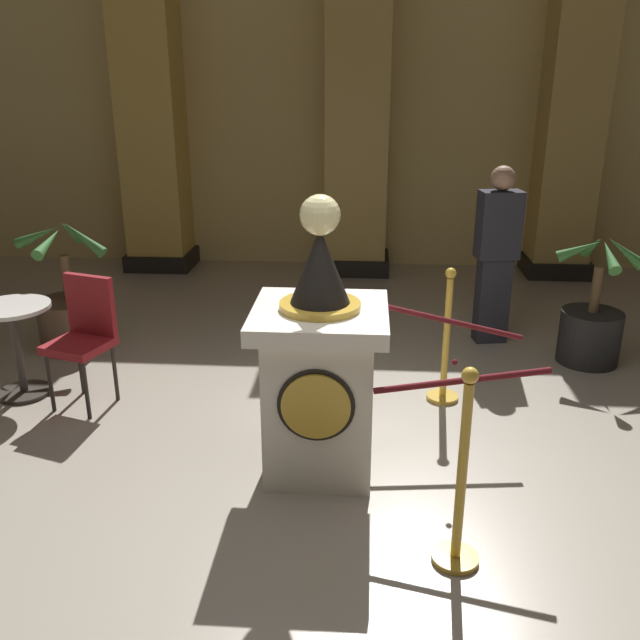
{
  "coord_description": "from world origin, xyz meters",
  "views": [
    {
      "loc": [
        0.14,
        -3.56,
        2.33
      ],
      "look_at": [
        -0.12,
        0.13,
        0.98
      ],
      "focal_mm": 38.14,
      "sensor_mm": 36.0,
      "label": 1
    }
  ],
  "objects_px": {
    "pedestal_clock": "(320,371)",
    "potted_palm_right": "(591,327)",
    "stanchion_near": "(460,497)",
    "stanchion_far": "(445,355)",
    "cafe_table": "(16,338)",
    "potted_palm_left": "(71,315)",
    "bystander_guest": "(496,252)",
    "cafe_chair_red": "(85,330)"
  },
  "relations": [
    {
      "from": "cafe_table",
      "to": "bystander_guest",
      "type": "bearing_deg",
      "value": 20.27
    },
    {
      "from": "pedestal_clock",
      "to": "potted_palm_left",
      "type": "height_order",
      "value": "pedestal_clock"
    },
    {
      "from": "stanchion_far",
      "to": "potted_palm_left",
      "type": "bearing_deg",
      "value": 165.91
    },
    {
      "from": "stanchion_far",
      "to": "cafe_table",
      "type": "xyz_separation_m",
      "value": [
        -3.2,
        -0.14,
        0.1
      ]
    },
    {
      "from": "potted_palm_right",
      "to": "pedestal_clock",
      "type": "bearing_deg",
      "value": -140.1
    },
    {
      "from": "cafe_chair_red",
      "to": "stanchion_far",
      "type": "bearing_deg",
      "value": 4.8
    },
    {
      "from": "potted_palm_right",
      "to": "cafe_chair_red",
      "type": "xyz_separation_m",
      "value": [
        -3.93,
        -1.02,
        0.26
      ]
    },
    {
      "from": "potted_palm_left",
      "to": "stanchion_near",
      "type": "bearing_deg",
      "value": -40.49
    },
    {
      "from": "pedestal_clock",
      "to": "stanchion_far",
      "type": "xyz_separation_m",
      "value": [
        0.86,
        1.0,
        -0.3
      ]
    },
    {
      "from": "stanchion_far",
      "to": "potted_palm_left",
      "type": "relative_size",
      "value": 0.87
    },
    {
      "from": "potted_palm_right",
      "to": "cafe_table",
      "type": "height_order",
      "value": "potted_palm_right"
    },
    {
      "from": "pedestal_clock",
      "to": "potted_palm_right",
      "type": "xyz_separation_m",
      "value": [
        2.16,
        1.81,
        -0.35
      ]
    },
    {
      "from": "pedestal_clock",
      "to": "potted_palm_right",
      "type": "relative_size",
      "value": 1.52
    },
    {
      "from": "stanchion_far",
      "to": "potted_palm_left",
      "type": "distance_m",
      "value": 3.3
    },
    {
      "from": "stanchion_near",
      "to": "cafe_chair_red",
      "type": "distance_m",
      "value": 2.99
    },
    {
      "from": "bystander_guest",
      "to": "stanchion_near",
      "type": "bearing_deg",
      "value": -102.14
    },
    {
      "from": "stanchion_near",
      "to": "bystander_guest",
      "type": "height_order",
      "value": "bystander_guest"
    },
    {
      "from": "potted_palm_right",
      "to": "bystander_guest",
      "type": "xyz_separation_m",
      "value": [
        -0.76,
        0.44,
        0.53
      ]
    },
    {
      "from": "pedestal_clock",
      "to": "cafe_table",
      "type": "height_order",
      "value": "pedestal_clock"
    },
    {
      "from": "stanchion_near",
      "to": "potted_palm_right",
      "type": "height_order",
      "value": "potted_palm_right"
    },
    {
      "from": "bystander_guest",
      "to": "cafe_chair_red",
      "type": "distance_m",
      "value": 3.51
    },
    {
      "from": "potted_palm_left",
      "to": "cafe_table",
      "type": "distance_m",
      "value": 0.96
    },
    {
      "from": "pedestal_clock",
      "to": "bystander_guest",
      "type": "bearing_deg",
      "value": 57.94
    },
    {
      "from": "pedestal_clock",
      "to": "cafe_chair_red",
      "type": "bearing_deg",
      "value": 156.12
    },
    {
      "from": "pedestal_clock",
      "to": "stanchion_near",
      "type": "relative_size",
      "value": 1.59
    },
    {
      "from": "stanchion_far",
      "to": "potted_palm_right",
      "type": "bearing_deg",
      "value": 31.71
    },
    {
      "from": "potted_palm_right",
      "to": "cafe_chair_red",
      "type": "relative_size",
      "value": 1.17
    },
    {
      "from": "stanchion_far",
      "to": "cafe_table",
      "type": "distance_m",
      "value": 3.21
    },
    {
      "from": "bystander_guest",
      "to": "cafe_table",
      "type": "height_order",
      "value": "bystander_guest"
    },
    {
      "from": "bystander_guest",
      "to": "pedestal_clock",
      "type": "bearing_deg",
      "value": -122.06
    },
    {
      "from": "stanchion_near",
      "to": "potted_palm_left",
      "type": "relative_size",
      "value": 0.91
    },
    {
      "from": "pedestal_clock",
      "to": "stanchion_far",
      "type": "distance_m",
      "value": 1.36
    },
    {
      "from": "cafe_table",
      "to": "cafe_chair_red",
      "type": "height_order",
      "value": "cafe_chair_red"
    },
    {
      "from": "pedestal_clock",
      "to": "potted_palm_right",
      "type": "height_order",
      "value": "pedestal_clock"
    },
    {
      "from": "stanchion_near",
      "to": "cafe_chair_red",
      "type": "xyz_separation_m",
      "value": [
        -2.51,
        1.61,
        0.2
      ]
    },
    {
      "from": "potted_palm_right",
      "to": "bystander_guest",
      "type": "relative_size",
      "value": 0.71
    },
    {
      "from": "stanchion_near",
      "to": "stanchion_far",
      "type": "bearing_deg",
      "value": 86.37
    },
    {
      "from": "stanchion_near",
      "to": "cafe_table",
      "type": "bearing_deg",
      "value": 151.37
    },
    {
      "from": "potted_palm_right",
      "to": "cafe_table",
      "type": "xyz_separation_m",
      "value": [
        -4.5,
        -0.95,
        0.15
      ]
    },
    {
      "from": "potted_palm_left",
      "to": "bystander_guest",
      "type": "xyz_separation_m",
      "value": [
        3.74,
        0.44,
        0.53
      ]
    },
    {
      "from": "stanchion_far",
      "to": "potted_palm_left",
      "type": "height_order",
      "value": "potted_palm_left"
    },
    {
      "from": "stanchion_near",
      "to": "potted_palm_right",
      "type": "distance_m",
      "value": 2.99
    }
  ]
}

